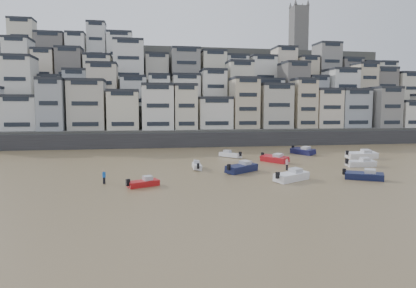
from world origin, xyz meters
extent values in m
plane|color=#917A4E|center=(0.00, 0.00, 0.00)|extent=(400.00, 400.00, 0.00)
cube|color=#38383A|center=(10.00, 65.00, 1.75)|extent=(140.00, 3.00, 3.50)
cube|color=#4C4C47|center=(15.00, 72.00, 2.00)|extent=(140.00, 14.00, 4.00)
cube|color=#4C4C47|center=(15.00, 84.00, 5.00)|extent=(140.00, 14.00, 10.00)
cube|color=#4C4C47|center=(15.00, 96.00, 9.00)|extent=(140.00, 14.00, 18.00)
cube|color=#4C4C47|center=(15.00, 108.00, 13.00)|extent=(140.00, 16.00, 26.00)
cube|color=#4C4C47|center=(15.00, 122.00, 16.00)|extent=(140.00, 18.00, 32.00)
cube|color=#66635E|center=(55.00, 120.00, 41.00)|extent=(6.00, 6.00, 18.00)
camera|label=1|loc=(-7.20, -24.17, 9.18)|focal=32.00mm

